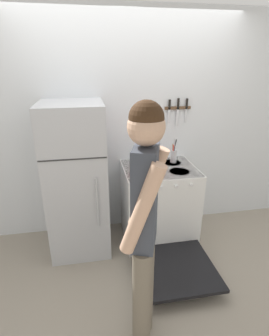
# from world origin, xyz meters

# --- Properties ---
(ground_plane) EXTENTS (14.00, 14.00, 0.00)m
(ground_plane) POSITION_xyz_m (0.00, 0.00, 0.00)
(ground_plane) COLOR gray
(wall_back) EXTENTS (10.00, 0.06, 2.55)m
(wall_back) POSITION_xyz_m (0.00, 0.03, 1.27)
(wall_back) COLOR silver
(wall_back) RESTS_ON ground_plane
(refrigerator) EXTENTS (0.62, 0.69, 1.64)m
(refrigerator) POSITION_xyz_m (-0.61, -0.33, 0.82)
(refrigerator) COLOR #B7BABF
(refrigerator) RESTS_ON ground_plane
(stove_range) EXTENTS (0.81, 1.40, 0.90)m
(stove_range) POSITION_xyz_m (0.30, -0.38, 0.45)
(stove_range) COLOR white
(stove_range) RESTS_ON ground_plane
(dutch_oven_pot) EXTENTS (0.35, 0.31, 0.15)m
(dutch_oven_pot) POSITION_xyz_m (0.12, -0.47, 0.96)
(dutch_oven_pot) COLOR red
(dutch_oven_pot) RESTS_ON stove_range
(tea_kettle) EXTENTS (0.24, 0.19, 0.25)m
(tea_kettle) POSITION_xyz_m (0.13, -0.20, 0.98)
(tea_kettle) COLOR silver
(tea_kettle) RESTS_ON stove_range
(utensil_jar) EXTENTS (0.07, 0.07, 0.29)m
(utensil_jar) POSITION_xyz_m (0.50, -0.20, 0.98)
(utensil_jar) COLOR #B7BABF
(utensil_jar) RESTS_ON stove_range
(person) EXTENTS (0.37, 0.43, 1.81)m
(person) POSITION_xyz_m (-0.14, -1.57, 1.03)
(person) COLOR #6B6051
(person) RESTS_ON ground_plane
(wall_knife_strip) EXTENTS (0.31, 0.03, 0.32)m
(wall_knife_strip) POSITION_xyz_m (0.58, -0.02, 1.50)
(wall_knife_strip) COLOR brown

